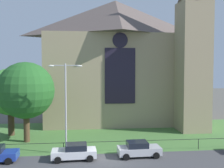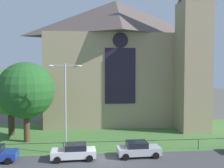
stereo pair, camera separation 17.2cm
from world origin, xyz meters
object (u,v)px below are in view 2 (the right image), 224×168
(parked_car_silver, at_px, (138,149))
(parked_car_white, at_px, (74,152))
(church_building, at_px, (121,60))
(streetlamp_near, at_px, (65,98))
(tree_left_near, at_px, (26,90))
(tree_left_far, at_px, (11,92))

(parked_car_silver, bearing_deg, parked_car_white, 179.92)
(church_building, xyz_separation_m, streetlamp_near, (-7.68, -15.80, -4.51))
(tree_left_near, bearing_deg, tree_left_far, 129.29)
(tree_left_near, bearing_deg, parked_car_silver, -27.71)
(church_building, relative_size, streetlamp_near, 2.83)
(parked_car_silver, bearing_deg, streetlamp_near, 165.71)
(tree_left_near, height_order, parked_car_white, tree_left_near)
(parked_car_white, xyz_separation_m, parked_car_silver, (6.27, 0.21, 0.00))
(streetlamp_near, height_order, parked_car_white, streetlamp_near)
(tree_left_far, bearing_deg, church_building, 26.26)
(tree_left_near, relative_size, tree_left_far, 1.08)
(parked_car_white, bearing_deg, church_building, -113.35)
(church_building, xyz_separation_m, parked_car_silver, (-0.49, -17.36, -9.53))
(tree_left_far, distance_m, parked_car_white, 14.11)
(streetlamp_near, distance_m, parked_car_white, 5.41)
(streetlamp_near, distance_m, parked_car_silver, 8.91)
(tree_left_near, height_order, tree_left_far, tree_left_near)
(tree_left_near, distance_m, streetlamp_near, 6.98)
(tree_left_near, height_order, streetlamp_near, tree_left_near)
(streetlamp_near, relative_size, parked_car_silver, 2.16)
(tree_left_near, xyz_separation_m, streetlamp_near, (5.01, -4.85, -0.37))
(tree_left_near, relative_size, streetlamp_near, 1.03)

